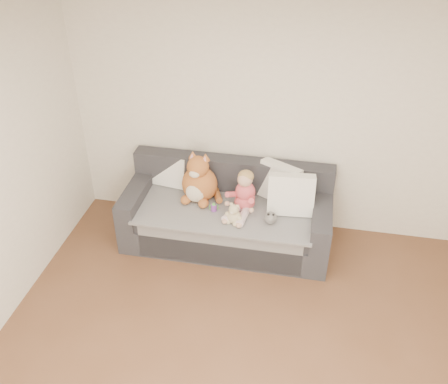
% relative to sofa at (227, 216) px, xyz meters
% --- Properties ---
extents(room_shell, '(5.00, 5.00, 5.00)m').
position_rel_sofa_xyz_m(room_shell, '(0.48, -1.64, 0.99)').
color(room_shell, brown).
rests_on(room_shell, ground).
extents(sofa, '(2.20, 0.94, 0.85)m').
position_rel_sofa_xyz_m(sofa, '(0.00, 0.00, 0.00)').
color(sofa, '#2D2D33').
rests_on(sofa, ground).
extents(cushion_left, '(0.41, 0.23, 0.37)m').
position_rel_sofa_xyz_m(cushion_left, '(-0.70, 0.26, 0.34)').
color(cushion_left, white).
rests_on(cushion_left, sofa).
extents(cushion_right_back, '(0.50, 0.39, 0.43)m').
position_rel_sofa_xyz_m(cushion_right_back, '(0.52, 0.20, 0.37)').
color(cushion_right_back, white).
rests_on(cushion_right_back, sofa).
extents(cushion_right_front, '(0.49, 0.25, 0.45)m').
position_rel_sofa_xyz_m(cushion_right_front, '(0.66, -0.01, 0.38)').
color(cushion_right_front, white).
rests_on(cushion_right_front, sofa).
extents(toddler, '(0.32, 0.47, 0.46)m').
position_rel_sofa_xyz_m(toddler, '(0.18, -0.08, 0.36)').
color(toddler, '#E95254').
rests_on(toddler, sofa).
extents(plush_cat, '(0.46, 0.40, 0.59)m').
position_rel_sofa_xyz_m(plush_cat, '(-0.31, 0.04, 0.38)').
color(plush_cat, '#A25224').
rests_on(plush_cat, sofa).
extents(teddy_bear, '(0.18, 0.15, 0.24)m').
position_rel_sofa_xyz_m(teddy_bear, '(0.13, -0.32, 0.26)').
color(teddy_bear, beige).
rests_on(teddy_bear, sofa).
extents(plush_cow, '(0.12, 0.19, 0.15)m').
position_rel_sofa_xyz_m(plush_cow, '(0.49, -0.24, 0.23)').
color(plush_cow, white).
rests_on(plush_cow, sofa).
extents(sippy_cup, '(0.10, 0.07, 0.11)m').
position_rel_sofa_xyz_m(sippy_cup, '(-0.12, -0.15, 0.22)').
color(sippy_cup, purple).
rests_on(sippy_cup, sofa).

